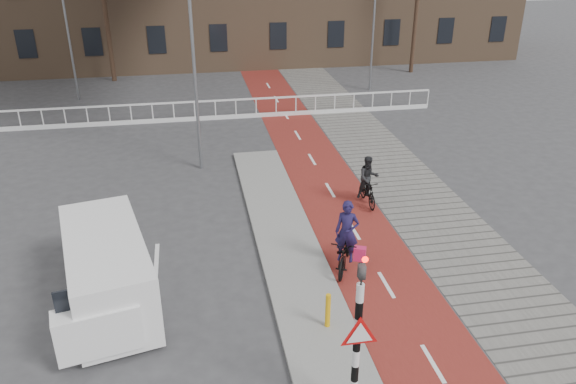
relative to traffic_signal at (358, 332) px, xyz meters
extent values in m
plane|color=#38383A|center=(0.60, 2.02, -1.99)|extent=(120.00, 120.00, 0.00)
cube|color=maroon|center=(2.10, 12.02, -1.98)|extent=(2.50, 60.00, 0.01)
cube|color=slate|center=(4.90, 12.02, -1.98)|extent=(3.00, 60.00, 0.01)
cube|color=gray|center=(-0.10, 6.02, -1.93)|extent=(1.80, 16.00, 0.12)
cylinder|color=black|center=(0.00, 0.02, -0.43)|extent=(0.14, 0.14, 2.88)
imported|color=black|center=(0.00, 0.02, 1.41)|extent=(0.13, 0.16, 0.80)
cylinder|color=#FF0C05|center=(0.00, -0.12, 1.59)|extent=(0.11, 0.02, 0.11)
cylinder|color=#E1A40C|center=(0.12, 2.53, -1.43)|extent=(0.12, 0.12, 0.87)
imported|color=black|center=(1.26, 5.04, -1.47)|extent=(1.41, 2.04, 1.01)
imported|color=#1C153F|center=(1.26, 5.04, -0.86)|extent=(0.76, 0.65, 1.76)
cube|color=#CE1D51|center=(1.49, 4.54, -1.27)|extent=(0.37, 0.31, 0.38)
imported|color=black|center=(3.05, 8.72, -1.51)|extent=(0.46, 1.58, 0.94)
imported|color=black|center=(3.05, 8.72, -1.00)|extent=(0.73, 0.57, 1.48)
cube|color=white|center=(-4.91, 4.44, -0.97)|extent=(2.68, 4.70, 1.77)
cube|color=green|center=(-5.80, 4.44, -1.07)|extent=(0.63, 2.77, 0.55)
cube|color=green|center=(-4.01, 4.44, -1.07)|extent=(0.63, 2.77, 0.55)
cube|color=black|center=(-4.91, 2.58, -0.57)|extent=(1.56, 0.39, 0.90)
cylinder|color=black|center=(-5.32, 2.81, -1.68)|extent=(0.35, 0.65, 0.62)
cylinder|color=black|center=(-3.85, 3.14, -1.68)|extent=(0.35, 0.65, 0.62)
cylinder|color=black|center=(-5.96, 5.75, -1.68)|extent=(0.35, 0.65, 0.62)
cylinder|color=black|center=(-4.50, 6.07, -1.68)|extent=(0.35, 0.65, 0.62)
cube|color=silver|center=(-4.40, 19.02, -1.04)|extent=(28.00, 0.08, 0.08)
cube|color=silver|center=(-4.40, 19.02, -1.89)|extent=(28.00, 0.10, 0.20)
cylinder|color=black|center=(-7.05, 27.94, 1.73)|extent=(0.28, 0.28, 7.44)
cylinder|color=black|center=(11.79, 26.82, 2.09)|extent=(0.26, 0.26, 8.16)
cylinder|color=slate|center=(-2.36, 12.93, 1.70)|extent=(0.12, 0.12, 7.37)
cylinder|color=slate|center=(-8.58, 23.98, 1.69)|extent=(0.12, 0.12, 7.36)
cylinder|color=slate|center=(7.76, 23.03, 1.97)|extent=(0.12, 0.12, 7.92)
camera|label=1|loc=(-2.67, -7.64, 6.53)|focal=35.00mm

